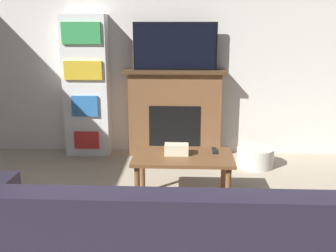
% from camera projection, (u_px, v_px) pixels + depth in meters
% --- Properties ---
extents(wall_back, '(6.91, 0.06, 2.70)m').
position_uv_depth(wall_back, '(165.00, 48.00, 4.94)').
color(wall_back, silver).
rests_on(wall_back, ground_plane).
extents(fireplace, '(1.26, 0.28, 1.09)m').
position_uv_depth(fireplace, '(175.00, 113.00, 5.00)').
color(fireplace, brown).
rests_on(fireplace, ground_plane).
extents(tv, '(1.02, 0.03, 0.58)m').
position_uv_depth(tv, '(175.00, 46.00, 4.77)').
color(tv, black).
rests_on(tv, fireplace).
extents(coffee_table, '(0.92, 0.55, 0.48)m').
position_uv_depth(coffee_table, '(183.00, 162.00, 3.63)').
color(coffee_table, brown).
rests_on(coffee_table, ground_plane).
extents(tissue_box, '(0.22, 0.12, 0.10)m').
position_uv_depth(tissue_box, '(177.00, 149.00, 3.62)').
color(tissue_box, beige).
rests_on(tissue_box, coffee_table).
extents(remote_control, '(0.04, 0.15, 0.02)m').
position_uv_depth(remote_control, '(214.00, 151.00, 3.71)').
color(remote_control, black).
rests_on(remote_control, coffee_table).
extents(bookshelf, '(0.56, 0.29, 1.76)m').
position_uv_depth(bookshelf, '(87.00, 86.00, 4.94)').
color(bookshelf, white).
rests_on(bookshelf, ground_plane).
extents(storage_basket, '(0.43, 0.43, 0.23)m').
position_uv_depth(storage_basket, '(255.00, 157.00, 4.67)').
color(storage_basket, silver).
rests_on(storage_basket, ground_plane).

